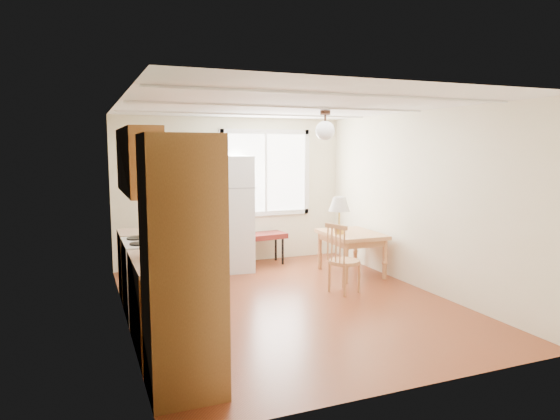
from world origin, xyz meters
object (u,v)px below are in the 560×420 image
bench (253,238)px  dining_table (351,239)px  refrigerator (227,213)px  chair (340,254)px

bench → dining_table: 1.70m
refrigerator → chair: (1.05, -1.89, -0.38)m
refrigerator → dining_table: 2.04m
dining_table → chair: bearing=-126.0°
refrigerator → dining_table: refrigerator is taller
refrigerator → bench: bearing=22.6°
bench → dining_table: size_ratio=1.09×
chair → dining_table: bearing=34.4°
chair → refrigerator: bearing=101.3°
bench → dining_table: dining_table is taller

